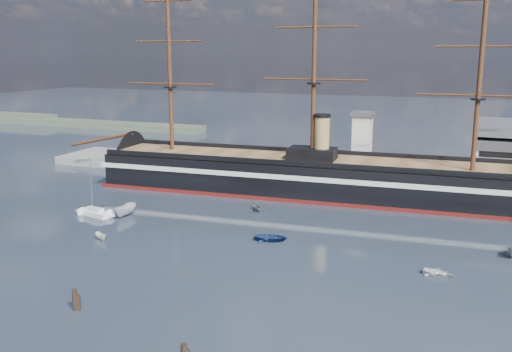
% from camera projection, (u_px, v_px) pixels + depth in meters
% --- Properties ---
extents(ground, '(600.00, 600.00, 0.00)m').
position_uv_depth(ground, '(307.00, 222.00, 103.05)').
color(ground, '#1D242D').
rests_on(ground, ground).
extents(quay, '(180.00, 18.00, 2.00)m').
position_uv_depth(quay, '(393.00, 185.00, 132.14)').
color(quay, slate).
rests_on(quay, ground).
extents(quay_tower, '(5.00, 5.00, 15.00)m').
position_uv_depth(quay_tower, '(362.00, 143.00, 129.84)').
color(quay_tower, silver).
rests_on(quay_tower, ground).
extents(shoreline, '(120.00, 10.00, 4.00)m').
position_uv_depth(shoreline, '(53.00, 121.00, 239.07)').
color(shoreline, '#3F4C38').
rests_on(shoreline, ground).
extents(warship, '(113.31, 21.26, 53.94)m').
position_uv_depth(warship, '(295.00, 175.00, 123.47)').
color(warship, black).
rests_on(warship, ground).
extents(sailboat, '(7.24, 3.76, 11.13)m').
position_uv_depth(sailboat, '(95.00, 212.00, 107.13)').
color(sailboat, white).
rests_on(sailboat, ground).
extents(motorboat_a, '(6.95, 2.67, 2.76)m').
position_uv_depth(motorboat_a, '(126.00, 216.00, 106.98)').
color(motorboat_a, silver).
rests_on(motorboat_a, ground).
extents(motorboat_b, '(2.01, 3.53, 1.55)m').
position_uv_depth(motorboat_b, '(271.00, 241.00, 93.14)').
color(motorboat_b, navy).
rests_on(motorboat_b, ground).
extents(motorboat_d, '(5.70, 5.81, 2.08)m').
position_uv_depth(motorboat_d, '(257.00, 211.00, 110.27)').
color(motorboat_d, '#565C6C').
rests_on(motorboat_d, ground).
extents(motorboat_e, '(1.62, 2.86, 1.26)m').
position_uv_depth(motorboat_e, '(438.00, 276.00, 78.62)').
color(motorboat_e, white).
rests_on(motorboat_e, ground).
extents(motorboat_g, '(2.95, 3.91, 1.48)m').
position_uv_depth(motorboat_g, '(101.00, 240.00, 93.54)').
color(motorboat_g, white).
rests_on(motorboat_g, ground).
extents(piling_near_left, '(0.64, 0.64, 3.40)m').
position_uv_depth(piling_near_left, '(76.00, 310.00, 68.20)').
color(piling_near_left, black).
rests_on(piling_near_left, ground).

